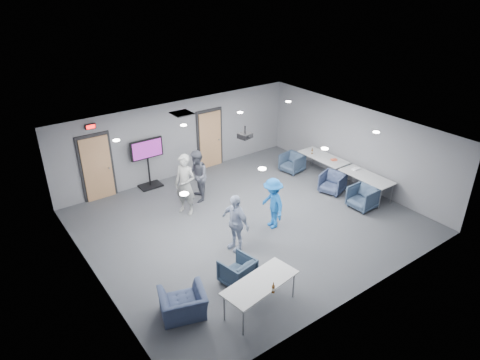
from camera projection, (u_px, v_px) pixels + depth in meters
floor at (248, 221)px, 12.64m from camera, size 9.00×9.00×0.00m
ceiling at (249, 136)px, 11.42m from camera, size 9.00×9.00×0.00m
wall_back at (180, 139)px, 14.92m from camera, size 9.00×0.02×2.70m
wall_front at (361, 249)px, 9.14m from camera, size 9.00×0.02×2.70m
wall_left at (90, 233)px, 9.67m from camera, size 0.02×8.00×2.70m
wall_right at (355, 145)px, 14.39m from camera, size 0.02×8.00×2.70m
door_left at (97, 168)px, 13.44m from camera, size 1.06×0.17×2.24m
door_right at (210, 139)px, 15.65m from camera, size 1.06×0.17×2.24m
exit_sign at (90, 126)px, 12.80m from camera, size 0.32×0.08×0.16m
hvac_diffuser at (182, 113)px, 13.19m from camera, size 0.60×0.60×0.03m
downlights at (249, 136)px, 11.43m from camera, size 6.18×3.78×0.02m
person_a at (185, 185)px, 12.68m from camera, size 0.71×0.82×1.90m
person_b at (197, 176)px, 13.42m from camera, size 0.88×0.99×1.68m
person_c at (235, 222)px, 11.09m from camera, size 0.52×0.99×1.61m
person_d at (273, 203)px, 12.06m from camera, size 0.74×1.08×1.53m
chair_right_a at (292, 163)px, 15.55m from camera, size 0.85×0.84×0.68m
chair_right_b at (332, 183)px, 14.13m from camera, size 0.94×0.92×0.68m
chair_right_c at (363, 197)px, 13.21m from camera, size 0.80×0.78×0.71m
chair_front_a at (237, 271)px, 10.08m from camera, size 0.83×0.85×0.66m
chair_front_b at (183, 304)px, 9.12m from camera, size 1.17×1.09×0.63m
table_right_a at (323, 158)px, 15.09m from camera, size 0.78×1.86×0.73m
table_right_b at (367, 177)px, 13.72m from camera, size 0.74×1.77×0.73m
table_front_left at (260, 284)px, 9.15m from camera, size 1.85×0.98×0.73m
bottle_front at (273, 289)px, 8.79m from camera, size 0.07×0.07×0.26m
bottle_right at (312, 152)px, 15.27m from camera, size 0.06×0.06×0.22m
snack_box at (334, 160)px, 14.78m from camera, size 0.23×0.19×0.04m
wrapper at (356, 169)px, 14.10m from camera, size 0.24×0.17×0.05m
tv_stand at (148, 160)px, 14.19m from camera, size 1.12×0.53×1.72m
projector at (245, 136)px, 12.26m from camera, size 0.43×0.39×0.36m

